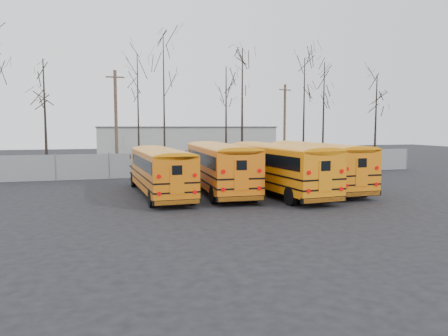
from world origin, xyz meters
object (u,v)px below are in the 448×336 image
object	(u,v)px
bus_b	(219,164)
bus_d	(316,162)
utility_pole_right	(285,124)
bus_a	(160,168)
bus_c	(278,164)
utility_pole_left	(116,121)

from	to	relation	value
bus_b	bus_d	distance (m)	6.52
utility_pole_right	bus_a	bearing A→B (deg)	-146.38
bus_d	utility_pole_right	xyz separation A→B (m)	(5.38, 17.30, 2.55)
bus_a	utility_pole_right	size ratio (longest dim) A/B	1.23
bus_c	bus_a	bearing A→B (deg)	165.24
bus_b	bus_d	bearing A→B (deg)	-0.72
bus_a	utility_pole_left	world-z (taller)	utility_pole_left
bus_b	utility_pole_right	world-z (taller)	utility_pole_right
bus_d	utility_pole_right	size ratio (longest dim) A/B	1.32
bus_a	bus_b	distance (m)	3.73
bus_c	utility_pole_left	distance (m)	18.03
bus_a	bus_b	xyz separation A→B (m)	(3.71, 0.33, 0.14)
bus_b	utility_pole_left	world-z (taller)	utility_pole_left
bus_b	bus_d	xyz separation A→B (m)	(6.51, -0.34, -0.01)
bus_c	utility_pole_left	world-z (taller)	utility_pole_left
bus_b	bus_d	size ratio (longest dim) A/B	1.01
bus_a	bus_b	bearing A→B (deg)	2.66
bus_a	bus_c	xyz separation A→B (m)	(7.03, -1.20, 0.14)
bus_d	utility_pole_left	world-z (taller)	utility_pole_left
utility_pole_left	utility_pole_right	size ratio (longest dim) A/B	1.06
bus_a	bus_d	world-z (taller)	bus_d
utility_pole_right	bus_d	bearing A→B (deg)	-121.59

